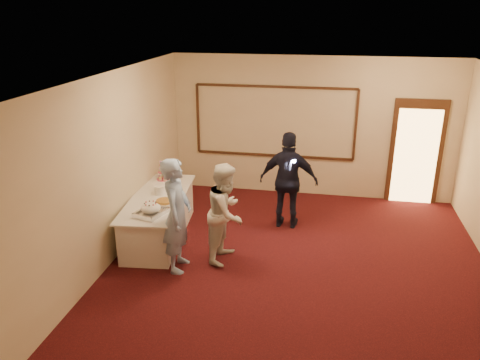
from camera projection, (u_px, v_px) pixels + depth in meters
The scene contains 14 objects.
floor at pixel (297, 277), 7.23m from camera, with size 7.00×7.00×0.00m, color black.
room_walls at pixel (303, 151), 6.52m from camera, with size 6.04×7.04×3.02m.
wall_molding at pixel (275, 122), 10.01m from camera, with size 3.45×0.04×1.55m.
doorway at pixel (416, 153), 9.66m from camera, with size 1.05×0.07×2.20m.
buffet_table at pixel (159, 217), 8.37m from camera, with size 1.16×2.45×0.77m.
pavlova_tray at pixel (151, 210), 7.51m from camera, with size 0.50×0.61×0.20m.
cupcake_stand at pixel (164, 172), 9.02m from camera, with size 0.28×0.28×0.40m.
plate_stack_a at pixel (160, 190), 8.32m from camera, with size 0.21×0.21×0.17m.
plate_stack_b at pixel (170, 186), 8.55m from camera, with size 0.18×0.18×0.15m.
tart at pixel (164, 202), 7.96m from camera, with size 0.31×0.31×0.06m.
man at pixel (177, 215), 7.17m from camera, with size 0.67×0.44×1.83m, color #94B4E2.
woman at pixel (226, 212), 7.49m from camera, with size 0.80×0.62×1.64m, color silver.
guest at pixel (289, 181), 8.59m from camera, with size 1.07×0.45×1.83m, color black.
camera_flash at pixel (294, 161), 8.29m from camera, with size 0.07×0.04×0.05m, color white.
Camera 1 is at (0.31, -6.31, 3.92)m, focal length 35.00 mm.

